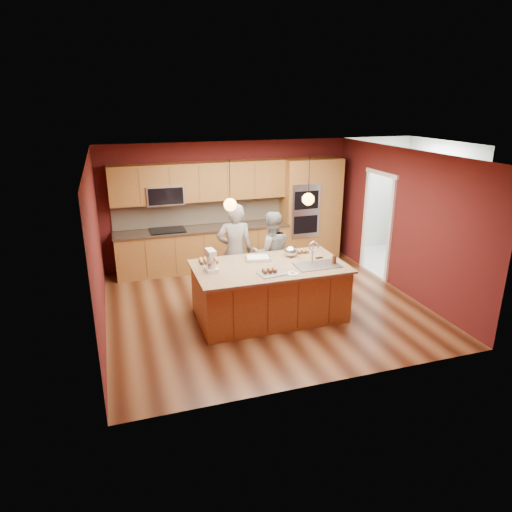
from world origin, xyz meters
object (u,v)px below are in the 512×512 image
object	(u,v)px
person_right	(271,253)
mixing_bowl	(291,251)
island	(270,290)
person_left	(235,251)
stand_mixer	(211,262)

from	to	relation	value
person_right	mixing_bowl	bearing A→B (deg)	107.08
island	person_left	distance (m)	1.11
person_left	stand_mixer	xyz separation A→B (m)	(-0.64, -0.91, 0.18)
island	person_left	size ratio (longest dim) A/B	1.40
island	mixing_bowl	bearing A→B (deg)	33.63
island	mixing_bowl	size ratio (longest dim) A/B	10.85
person_left	island	bearing A→B (deg)	119.05
person_right	stand_mixer	world-z (taller)	person_right
person_left	stand_mixer	size ratio (longest dim) A/B	5.05
island	stand_mixer	bearing A→B (deg)	176.85
person_right	mixing_bowl	xyz separation A→B (m)	(0.13, -0.64, 0.22)
island	person_right	world-z (taller)	person_right
island	person_right	distance (m)	1.07
stand_mixer	mixing_bowl	bearing A→B (deg)	5.16
person_right	stand_mixer	xyz separation A→B (m)	(-1.35, -0.91, 0.28)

